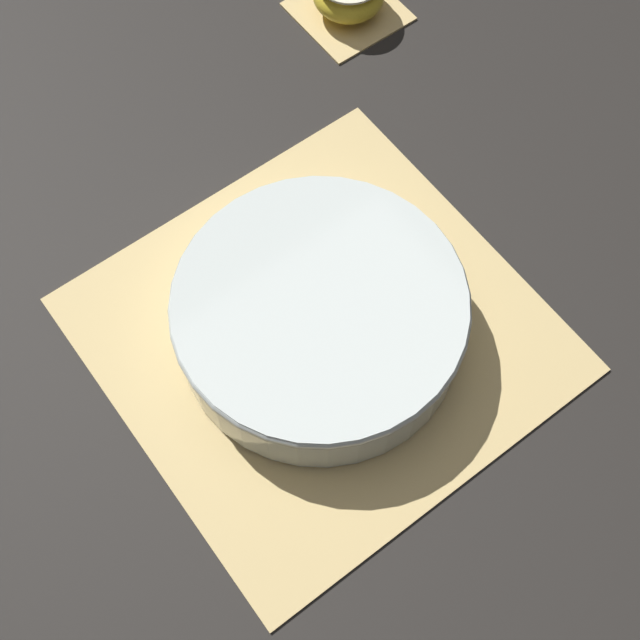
% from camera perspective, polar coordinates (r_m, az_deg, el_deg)
% --- Properties ---
extents(ground_plane, '(6.00, 6.00, 0.00)m').
position_cam_1_polar(ground_plane, '(0.90, 0.00, -0.96)').
color(ground_plane, black).
extents(bamboo_mat_center, '(0.41, 0.41, 0.01)m').
position_cam_1_polar(bamboo_mat_center, '(0.90, 0.00, -0.88)').
color(bamboo_mat_center, '#D6B775').
rests_on(bamboo_mat_center, ground_plane).
extents(coaster_mat_far_left, '(0.12, 0.12, 0.01)m').
position_cam_1_polar(coaster_mat_far_left, '(1.16, 1.81, 19.19)').
color(coaster_mat_far_left, '#D6B775').
rests_on(coaster_mat_far_left, ground_plane).
extents(fruit_salad_bowl, '(0.29, 0.29, 0.07)m').
position_cam_1_polar(fruit_salad_bowl, '(0.86, -0.04, 0.37)').
color(fruit_salad_bowl, silver).
rests_on(fruit_salad_bowl, bamboo_mat_center).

